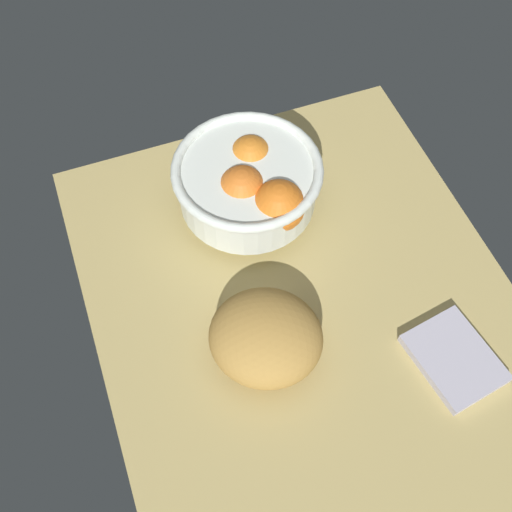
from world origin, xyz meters
The scene contains 4 objects.
ground_plane centered at (0.00, 0.00, -1.50)cm, with size 75.12×62.11×3.00cm, color tan.
fruit_bowl centered at (-19.30, -1.68, 6.55)cm, with size 23.48×23.48×11.65cm.
bread_loaf centered at (5.15, -8.21, 4.50)cm, with size 15.91×14.90×8.99cm, color #B98A41.
napkin_folded centered at (15.88, 16.34, 0.78)cm, with size 12.90×10.07×1.57cm, color #BAB5C7.
Camera 1 is at (37.88, -21.65, 83.74)cm, focal length 43.85 mm.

